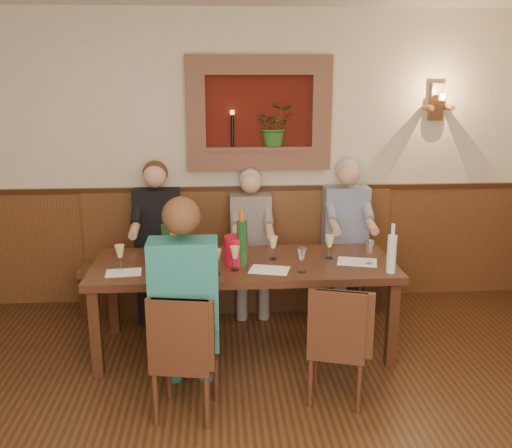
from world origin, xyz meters
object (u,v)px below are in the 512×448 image
(bench, at_px, (239,273))
(wine_bottle_green_a, at_px, (242,242))
(person_bench_right, at_px, (347,247))
(person_chair_front, at_px, (186,320))
(chair_near_left, at_px, (186,379))
(dining_table, at_px, (244,271))
(person_bench_left, at_px, (158,251))
(person_bench_mid, at_px, (251,253))
(chair_near_right, at_px, (337,366))
(spittoon_bucket, at_px, (236,250))
(wine_bottle_green_b, at_px, (166,241))
(water_bottle, at_px, (392,253))

(bench, height_order, wine_bottle_green_a, wine_bottle_green_a)
(bench, distance_m, person_bench_right, 1.07)
(person_chair_front, bearing_deg, bench, 76.00)
(chair_near_left, xyz_separation_m, wine_bottle_green_a, (0.41, 0.85, 0.68))
(person_bench_right, bearing_deg, dining_table, -140.82)
(person_chair_front, bearing_deg, person_bench_left, 102.06)
(person_bench_left, xyz_separation_m, person_bench_mid, (0.88, 0.00, -0.04))
(bench, distance_m, person_bench_mid, 0.27)
(person_bench_mid, xyz_separation_m, person_chair_front, (-0.54, -1.62, 0.06))
(chair_near_left, bearing_deg, bench, 86.99)
(chair_near_left, height_order, chair_near_right, chair_near_left)
(dining_table, height_order, chair_near_left, chair_near_left)
(chair_near_right, bearing_deg, person_bench_left, 146.84)
(bench, relative_size, spittoon_bucket, 13.59)
(person_bench_mid, distance_m, wine_bottle_green_a, 1.00)
(dining_table, distance_m, wine_bottle_green_b, 0.67)
(person_chair_front, xyz_separation_m, wine_bottle_green_b, (-0.19, 0.87, 0.29))
(person_chair_front, bearing_deg, person_bench_right, 47.93)
(person_bench_mid, relative_size, person_chair_front, 0.92)
(bench, relative_size, water_bottle, 7.90)
(bench, height_order, person_chair_front, person_chair_front)
(person_bench_mid, xyz_separation_m, wine_bottle_green_b, (-0.73, -0.75, 0.35))
(bench, relative_size, wine_bottle_green_b, 7.78)
(chair_near_left, bearing_deg, wine_bottle_green_a, 73.89)
(person_bench_right, xyz_separation_m, water_bottle, (0.07, -1.16, 0.31))
(bench, bearing_deg, chair_near_left, -103.00)
(chair_near_right, bearing_deg, wine_bottle_green_b, 160.60)
(chair_near_left, bearing_deg, person_bench_right, 60.39)
(spittoon_bucket, bearing_deg, person_bench_left, 129.62)
(person_bench_left, xyz_separation_m, person_chair_front, (0.34, -1.61, 0.02))
(chair_near_left, xyz_separation_m, wine_bottle_green_b, (-0.19, 1.02, 0.65))
(chair_near_left, distance_m, water_bottle, 1.77)
(person_bench_right, xyz_separation_m, person_chair_front, (-1.46, -1.61, 0.02))
(bench, distance_m, person_bench_left, 0.82)
(dining_table, distance_m, wine_bottle_green_a, 0.28)
(chair_near_left, xyz_separation_m, person_bench_mid, (0.54, 1.77, 0.30))
(person_bench_mid, xyz_separation_m, water_bottle, (0.99, -1.16, 0.35))
(dining_table, xyz_separation_m, person_bench_left, (-0.77, 0.84, -0.08))
(person_bench_left, height_order, water_bottle, person_bench_left)
(dining_table, height_order, chair_near_right, chair_near_right)
(wine_bottle_green_b, bearing_deg, person_bench_right, 24.32)
(chair_near_left, height_order, wine_bottle_green_a, wine_bottle_green_a)
(person_bench_left, height_order, person_chair_front, person_chair_front)
(spittoon_bucket, height_order, wine_bottle_green_a, wine_bottle_green_a)
(chair_near_right, bearing_deg, person_bench_right, 92.45)
(bench, distance_m, person_chair_front, 1.79)
(water_bottle, bearing_deg, spittoon_bucket, 165.57)
(dining_table, xyz_separation_m, water_bottle, (1.10, -0.32, 0.23))
(dining_table, height_order, person_chair_front, person_chair_front)
(dining_table, distance_m, bench, 1.01)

